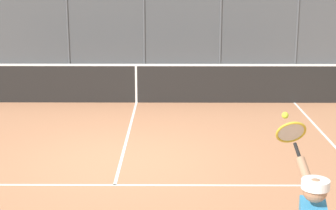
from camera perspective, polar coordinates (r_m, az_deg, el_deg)
name	(u,v)px	position (r m, az deg, el deg)	size (l,w,h in m)	color
ground_plane	(121,161)	(9.46, -4.89, -5.79)	(60.00, 60.00, 0.00)	#B27551
court_line_markings	(113,192)	(8.20, -5.75, -8.97)	(7.82, 9.72, 0.01)	white
fence_backdrop	(145,16)	(18.19, -2.39, 9.20)	(17.57, 1.37, 3.42)	#474C51
tennis_net	(136,83)	(13.41, -3.33, 2.31)	(10.05, 0.09, 1.07)	#2D2D2D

